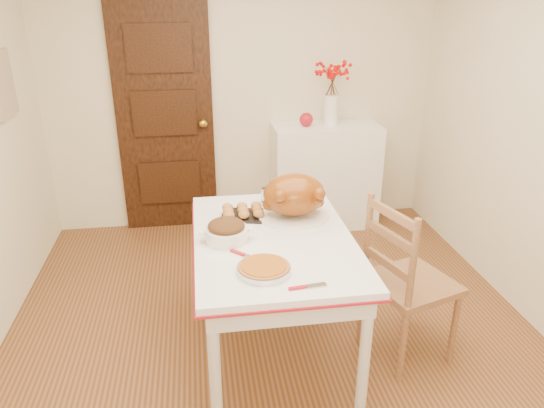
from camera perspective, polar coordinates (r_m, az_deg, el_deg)
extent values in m
cube|color=#522F12|center=(3.34, 0.57, -15.89)|extent=(3.50, 4.00, 0.00)
cube|color=beige|center=(4.66, -3.37, 12.48)|extent=(3.50, 0.00, 2.50)
cube|color=black|center=(4.67, -11.97, 9.28)|extent=(0.85, 0.06, 2.06)
cube|color=#BEB094|center=(4.03, -28.10, 11.86)|extent=(0.03, 0.35, 0.45)
cube|color=white|center=(4.78, 5.98, 3.16)|extent=(0.97, 0.43, 0.97)
sphere|color=#A8141F|center=(4.58, 3.89, 9.51)|extent=(0.12, 0.12, 0.12)
cylinder|color=#9F5313|center=(2.52, -0.93, -7.20)|extent=(0.35, 0.35, 0.06)
cylinder|color=white|center=(3.33, -0.73, 1.01)|extent=(0.07, 0.07, 0.10)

